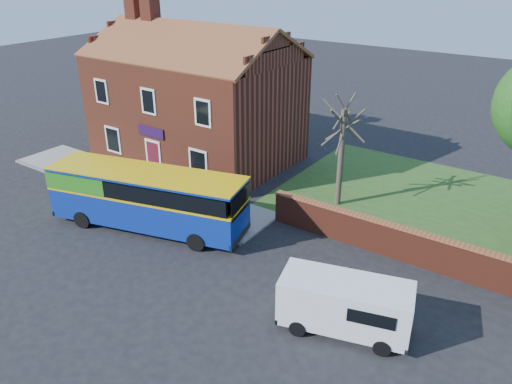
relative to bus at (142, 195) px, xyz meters
The scene contains 7 objects.
ground 4.40m from the bus, 42.50° to the right, with size 120.00×120.00×0.00m, color black.
pavement 5.25m from the bus, 143.13° to the left, with size 18.00×3.50×0.12m, color gray.
kerb 4.48m from the bus, 162.67° to the left, with size 18.00×0.15×0.14m, color slate.
shop_building 9.78m from the bus, 114.68° to the left, with size 12.30×8.13×10.50m.
bus is the anchor object (origin of this frame).
van_near 11.41m from the bus, ahead, with size 4.85×2.94×1.99m.
bare_tree 10.19m from the bus, 48.11° to the left, with size 2.14×2.55×5.70m.
Camera 1 is at (13.69, -11.81, 12.08)m, focal length 35.00 mm.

